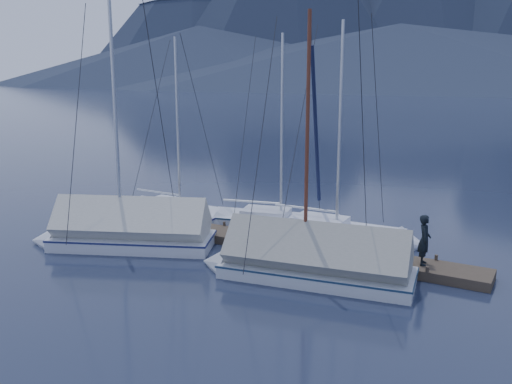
{
  "coord_description": "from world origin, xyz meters",
  "views": [
    {
      "loc": [
        10.53,
        -16.41,
        6.78
      ],
      "look_at": [
        0.0,
        2.0,
        2.2
      ],
      "focal_mm": 38.0,
      "sensor_mm": 36.0,
      "label": 1
    }
  ],
  "objects_px": {
    "sailboat_open_mid": "(291,224)",
    "sailboat_covered_near": "(300,264)",
    "sailboat_open_left": "(188,214)",
    "person": "(424,240)",
    "sailboat_open_right": "(348,235)",
    "sailboat_covered_far": "(118,234)"
  },
  "relations": [
    {
      "from": "sailboat_open_right",
      "to": "person",
      "type": "bearing_deg",
      "value": -35.26
    },
    {
      "from": "sailboat_open_left",
      "to": "sailboat_open_mid",
      "type": "bearing_deg",
      "value": 10.66
    },
    {
      "from": "sailboat_open_mid",
      "to": "sailboat_open_right",
      "type": "xyz_separation_m",
      "value": [
        2.88,
        -0.44,
        0.01
      ]
    },
    {
      "from": "sailboat_open_left",
      "to": "sailboat_covered_far",
      "type": "bearing_deg",
      "value": -86.39
    },
    {
      "from": "sailboat_open_mid",
      "to": "sailboat_covered_near",
      "type": "xyz_separation_m",
      "value": [
        3.02,
        -5.5,
        0.32
      ]
    },
    {
      "from": "sailboat_open_left",
      "to": "sailboat_covered_far",
      "type": "distance_m",
      "value": 5.12
    },
    {
      "from": "sailboat_open_right",
      "to": "sailboat_open_left",
      "type": "bearing_deg",
      "value": -176.26
    },
    {
      "from": "person",
      "to": "sailboat_covered_far",
      "type": "bearing_deg",
      "value": 90.2
    },
    {
      "from": "sailboat_covered_near",
      "to": "sailboat_covered_far",
      "type": "relative_size",
      "value": 0.92
    },
    {
      "from": "sailboat_open_left",
      "to": "sailboat_open_right",
      "type": "bearing_deg",
      "value": 3.74
    },
    {
      "from": "sailboat_open_left",
      "to": "sailboat_covered_far",
      "type": "height_order",
      "value": "sailboat_covered_far"
    },
    {
      "from": "sailboat_open_mid",
      "to": "person",
      "type": "relative_size",
      "value": 5.32
    },
    {
      "from": "sailboat_covered_far",
      "to": "person",
      "type": "height_order",
      "value": "sailboat_covered_far"
    },
    {
      "from": "sailboat_open_left",
      "to": "sailboat_open_right",
      "type": "height_order",
      "value": "sailboat_open_right"
    },
    {
      "from": "sailboat_open_mid",
      "to": "sailboat_open_right",
      "type": "relative_size",
      "value": 0.96
    },
    {
      "from": "sailboat_open_mid",
      "to": "sailboat_covered_near",
      "type": "height_order",
      "value": "sailboat_covered_near"
    },
    {
      "from": "sailboat_open_mid",
      "to": "sailboat_open_right",
      "type": "bearing_deg",
      "value": -8.69
    },
    {
      "from": "sailboat_open_right",
      "to": "sailboat_covered_near",
      "type": "height_order",
      "value": "sailboat_open_right"
    },
    {
      "from": "sailboat_open_left",
      "to": "person",
      "type": "bearing_deg",
      "value": -10.14
    },
    {
      "from": "person",
      "to": "sailboat_covered_near",
      "type": "bearing_deg",
      "value": 109.84
    },
    {
      "from": "sailboat_open_right",
      "to": "sailboat_covered_far",
      "type": "relative_size",
      "value": 0.93
    },
    {
      "from": "sailboat_open_mid",
      "to": "sailboat_covered_far",
      "type": "relative_size",
      "value": 0.89
    }
  ]
}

